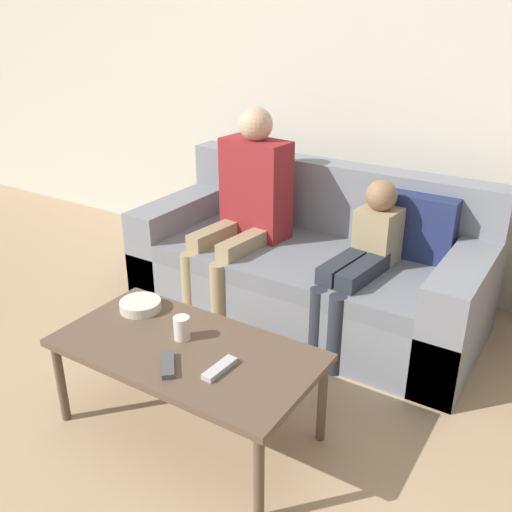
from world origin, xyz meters
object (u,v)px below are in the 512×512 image
object	(u,v)px
coffee_table	(186,355)
person_adult	(248,197)
snack_bowl	(140,305)
tv_remote_0	(220,368)
person_child	(362,258)
tv_remote_1	(168,365)
couch	(310,270)
cup_near	(182,328)

from	to	relation	value
coffee_table	person_adult	xyz separation A→B (m)	(-0.43, 1.13, 0.30)
snack_bowl	tv_remote_0	bearing A→B (deg)	-18.30
tv_remote_0	snack_bowl	bearing A→B (deg)	164.50
person_child	snack_bowl	size ratio (longest dim) A/B	4.67
snack_bowl	coffee_table	bearing A→B (deg)	-19.87
tv_remote_1	snack_bowl	bearing A→B (deg)	104.51
coffee_table	person_child	size ratio (longest dim) A/B	1.24
couch	tv_remote_0	world-z (taller)	couch
cup_near	tv_remote_0	bearing A→B (deg)	-21.27
person_adult	cup_near	xyz separation A→B (m)	(0.37, -1.09, -0.21)
couch	person_adult	bearing A→B (deg)	-168.81
person_adult	tv_remote_0	world-z (taller)	person_adult
cup_near	snack_bowl	bearing A→B (deg)	164.27
coffee_table	snack_bowl	world-z (taller)	snack_bowl
tv_remote_1	cup_near	bearing A→B (deg)	73.35
person_adult	tv_remote_0	distance (m)	1.38
couch	coffee_table	xyz separation A→B (m)	(0.04, -1.21, 0.10)
coffee_table	person_child	world-z (taller)	person_child
couch	person_adult	size ratio (longest dim) A/B	1.67
person_child	tv_remote_1	world-z (taller)	person_child
person_adult	person_child	bearing A→B (deg)	-0.00
person_child	cup_near	size ratio (longest dim) A/B	8.77
tv_remote_0	tv_remote_1	xyz separation A→B (m)	(-0.19, -0.09, 0.00)
person_adult	person_child	distance (m)	0.79
couch	tv_remote_0	xyz separation A→B (m)	(0.26, -1.27, 0.15)
couch	cup_near	world-z (taller)	couch
coffee_table	snack_bowl	distance (m)	0.41
tv_remote_0	snack_bowl	size ratio (longest dim) A/B	0.90
couch	person_child	world-z (taller)	person_child
person_child	tv_remote_0	world-z (taller)	person_child
cup_near	tv_remote_1	world-z (taller)	cup_near
tv_remote_1	person_adult	bearing A→B (deg)	69.08
person_adult	cup_near	bearing A→B (deg)	-65.14
couch	tv_remote_1	world-z (taller)	couch
coffee_table	cup_near	distance (m)	0.11
cup_near	tv_remote_1	xyz separation A→B (m)	(0.09, -0.19, -0.04)
couch	person_adult	xyz separation A→B (m)	(-0.39, -0.08, 0.40)
couch	person_child	xyz separation A→B (m)	(0.37, -0.16, 0.22)
couch	person_child	size ratio (longest dim) A/B	2.24
coffee_table	cup_near	bearing A→B (deg)	140.08
tv_remote_0	tv_remote_1	world-z (taller)	same
tv_remote_1	snack_bowl	size ratio (longest dim) A/B	0.83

